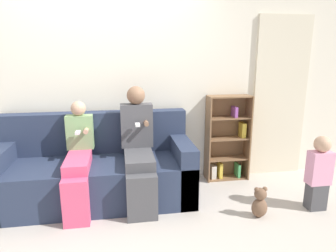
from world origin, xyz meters
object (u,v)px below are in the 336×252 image
couch (96,172)px  bookshelf (227,140)px  teddy_bear (260,203)px  adult_seated (138,145)px  child_seated (78,158)px  toddler_standing (319,172)px

couch → bookshelf: bookshelf is taller
couch → teddy_bear: bearing=-22.3°
adult_seated → child_seated: size_ratio=1.14×
toddler_standing → teddy_bear: size_ratio=2.46×
child_seated → bookshelf: size_ratio=1.01×
adult_seated → toddler_standing: adult_seated is taller
child_seated → couch: bearing=46.8°
adult_seated → teddy_bear: 1.41m
toddler_standing → bookshelf: bearing=124.7°
bookshelf → teddy_bear: bearing=-90.5°
toddler_standing → teddy_bear: 0.73m
couch → bookshelf: size_ratio=1.93×
couch → toddler_standing: bearing=-14.9°
adult_seated → toddler_standing: bearing=-14.8°
toddler_standing → couch: bearing=165.1°
adult_seated → child_seated: adult_seated is taller
adult_seated → couch: bearing=165.0°
bookshelf → toddler_standing: bearing=-55.3°
adult_seated → toddler_standing: (1.87, -0.49, -0.24)m
adult_seated → bookshelf: bearing=21.5°
bookshelf → teddy_bear: bookshelf is taller
adult_seated → toddler_standing: size_ratio=1.57×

